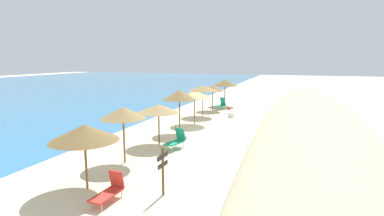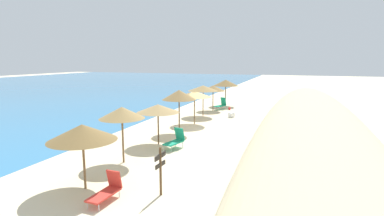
% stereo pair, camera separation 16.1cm
% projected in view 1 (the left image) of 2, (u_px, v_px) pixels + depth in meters
% --- Properties ---
extents(ground_plane, '(160.00, 160.00, 0.00)m').
position_uv_depth(ground_plane, '(204.00, 127.00, 22.50)').
color(ground_plane, beige).
extents(dune_ridge, '(48.97, 5.98, 2.13)m').
position_uv_depth(dune_ridge, '(313.00, 131.00, 16.72)').
color(dune_ridge, beige).
rests_on(dune_ridge, ground_plane).
extents(beach_umbrella_0, '(2.61, 2.61, 2.57)m').
position_uv_depth(beach_umbrella_0, '(84.00, 133.00, 11.40)').
color(beach_umbrella_0, brown).
rests_on(beach_umbrella_0, ground_plane).
extents(beach_umbrella_1, '(2.18, 2.18, 2.76)m').
position_uv_depth(beach_umbrella_1, '(123.00, 113.00, 14.36)').
color(beach_umbrella_1, brown).
rests_on(beach_umbrella_1, ground_plane).
extents(beach_umbrella_2, '(2.51, 2.51, 2.40)m').
position_uv_depth(beach_umbrella_2, '(159.00, 109.00, 17.60)').
color(beach_umbrella_2, brown).
rests_on(beach_umbrella_2, ground_plane).
extents(beach_umbrella_3, '(2.31, 2.31, 2.97)m').
position_uv_depth(beach_umbrella_3, '(179.00, 95.00, 20.32)').
color(beach_umbrella_3, brown).
rests_on(beach_umbrella_3, ground_plane).
extents(beach_umbrella_4, '(2.62, 2.62, 2.58)m').
position_uv_depth(beach_umbrella_4, '(195.00, 94.00, 23.22)').
color(beach_umbrella_4, brown).
rests_on(beach_umbrella_4, ground_plane).
extents(beach_umbrella_5, '(2.67, 2.67, 2.73)m').
position_uv_depth(beach_umbrella_5, '(203.00, 88.00, 26.56)').
color(beach_umbrella_5, brown).
rests_on(beach_umbrella_5, ground_plane).
extents(beach_umbrella_6, '(2.33, 2.33, 2.49)m').
position_uv_depth(beach_umbrella_6, '(213.00, 88.00, 29.51)').
color(beach_umbrella_6, brown).
rests_on(beach_umbrella_6, ground_plane).
extents(beach_umbrella_7, '(2.70, 2.70, 2.84)m').
position_uv_depth(beach_umbrella_7, '(225.00, 83.00, 32.46)').
color(beach_umbrella_7, brown).
rests_on(beach_umbrella_7, ground_plane).
extents(lounge_chair_0, '(1.42, 0.62, 0.99)m').
position_uv_depth(lounge_chair_0, '(109.00, 190.00, 10.70)').
color(lounge_chair_0, red).
rests_on(lounge_chair_0, ground_plane).
extents(lounge_chair_1, '(1.46, 1.09, 1.19)m').
position_uv_depth(lounge_chair_1, '(221.00, 104.00, 30.43)').
color(lounge_chair_1, '#199972').
rests_on(lounge_chair_1, ground_plane).
extents(lounge_chair_2, '(1.47, 0.89, 1.13)m').
position_uv_depth(lounge_chair_2, '(176.00, 140.00, 17.03)').
color(lounge_chair_2, '#199972').
rests_on(lounge_chair_2, ground_plane).
extents(wooden_signpost, '(0.84, 0.09, 1.84)m').
position_uv_depth(wooden_signpost, '(163.00, 167.00, 11.04)').
color(wooden_signpost, brown).
rests_on(wooden_signpost, ground_plane).
extents(beach_ball, '(0.27, 0.27, 0.27)m').
position_uv_depth(beach_ball, '(229.00, 108.00, 30.24)').
color(beach_ball, red).
rests_on(beach_ball, ground_plane).
extents(cooler_box, '(0.57, 0.56, 0.39)m').
position_uv_depth(cooler_box, '(231.00, 115.00, 26.30)').
color(cooler_box, white).
rests_on(cooler_box, ground_plane).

